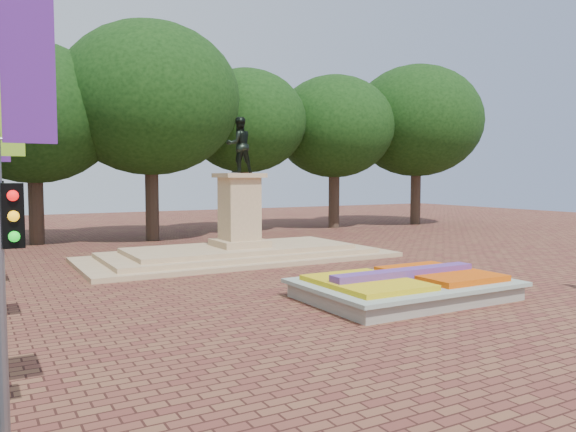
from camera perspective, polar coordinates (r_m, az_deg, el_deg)
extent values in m
plane|color=brown|center=(18.75, 5.33, -7.51)|extent=(90.00, 90.00, 0.00)
cube|color=gray|center=(17.76, 11.73, -7.48)|extent=(6.00, 4.00, 0.45)
cube|color=#A3AF9E|center=(17.71, 11.74, -6.61)|extent=(6.30, 4.30, 0.12)
cube|color=#FD5D0E|center=(18.66, 15.12, -5.72)|extent=(2.60, 3.40, 0.22)
cube|color=yellow|center=(16.78, 7.99, -6.74)|extent=(2.60, 3.40, 0.18)
cube|color=#6B3592|center=(17.67, 11.75, -5.91)|extent=(5.20, 0.55, 0.38)
cube|color=tan|center=(25.61, -4.94, -4.17)|extent=(14.00, 6.00, 0.20)
cube|color=tan|center=(25.59, -4.94, -3.73)|extent=(12.00, 5.00, 0.20)
cube|color=tan|center=(25.56, -4.94, -3.29)|extent=(10.00, 4.00, 0.20)
cube|color=tan|center=(25.53, -4.94, -2.73)|extent=(2.20, 2.20, 0.30)
cube|color=tan|center=(25.40, -4.97, 0.75)|extent=(1.50, 1.50, 2.80)
cube|color=tan|center=(25.35, -4.99, 4.13)|extent=(1.90, 1.90, 0.20)
imported|color=black|center=(25.39, -5.00, 7.18)|extent=(1.22, 0.95, 2.50)
cylinder|color=#32231B|center=(33.23, -25.06, 0.63)|extent=(0.80, 0.80, 4.00)
ellipsoid|color=black|center=(33.31, -25.30, 8.71)|extent=(8.80, 8.80, 7.48)
cylinder|color=#32231B|center=(34.46, -13.38, 1.01)|extent=(0.80, 0.80, 4.00)
ellipsoid|color=black|center=(34.55, -13.51, 8.80)|extent=(8.80, 8.80, 7.48)
cylinder|color=#32231B|center=(37.01, -2.90, 1.31)|extent=(0.80, 0.80, 4.00)
ellipsoid|color=black|center=(37.08, -2.93, 8.57)|extent=(8.80, 8.80, 7.48)
cylinder|color=#32231B|center=(40.61, 5.97, 1.53)|extent=(0.80, 0.80, 4.00)
ellipsoid|color=black|center=(40.68, 6.02, 8.15)|extent=(8.80, 8.80, 7.48)
cylinder|color=#32231B|center=(45.02, 13.27, 1.68)|extent=(0.80, 0.80, 4.00)
ellipsoid|color=black|center=(45.08, 13.36, 7.65)|extent=(8.80, 8.80, 7.48)
cube|color=#561E80|center=(8.76, -24.91, 13.92)|extent=(0.70, 0.04, 2.20)
cube|color=#8FC828|center=(14.20, -26.68, 9.91)|extent=(0.70, 0.04, 2.20)
cube|color=black|center=(8.62, -26.15, 0.03)|extent=(0.28, 0.18, 0.90)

